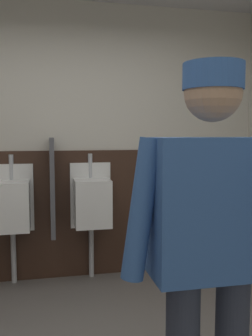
% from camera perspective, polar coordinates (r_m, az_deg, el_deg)
% --- Properties ---
extents(wall_back, '(4.49, 0.12, 2.71)m').
position_cam_1_polar(wall_back, '(3.71, -9.06, 4.02)').
color(wall_back, beige).
rests_on(wall_back, ground_plane).
extents(wainscot_band_back, '(3.89, 0.03, 1.27)m').
position_cam_1_polar(wainscot_band_back, '(3.73, -8.83, -7.11)').
color(wainscot_band_back, '#382319').
rests_on(wainscot_band_back, ground_plane).
extents(urinal_left, '(0.40, 0.34, 1.24)m').
position_cam_1_polar(urinal_left, '(3.57, -17.43, -5.54)').
color(urinal_left, white).
rests_on(urinal_left, ground_plane).
extents(urinal_middle, '(0.40, 0.34, 1.24)m').
position_cam_1_polar(urinal_middle, '(3.57, -5.32, -5.29)').
color(urinal_middle, white).
rests_on(urinal_middle, ground_plane).
extents(privacy_divider_panel, '(0.04, 0.40, 0.90)m').
position_cam_1_polar(privacy_divider_panel, '(3.45, -11.41, -2.84)').
color(privacy_divider_panel, '#4C4C51').
extents(person, '(0.70, 0.60, 1.71)m').
position_cam_1_polar(person, '(1.54, 13.03, -10.48)').
color(person, '#2D3342').
rests_on(person, ground_plane).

